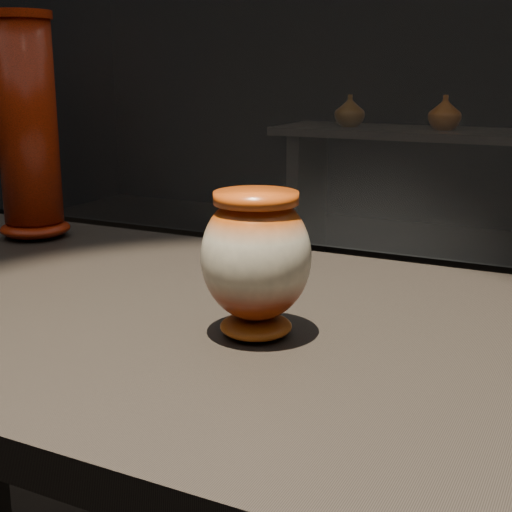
{
  "coord_description": "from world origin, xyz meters",
  "views": [
    {
      "loc": [
        0.51,
        -0.84,
        1.24
      ],
      "look_at": [
        0.12,
        -0.05,
        1.01
      ],
      "focal_mm": 50.0,
      "sensor_mm": 36.0,
      "label": 1
    }
  ],
  "objects_px": {
    "display_plinth": "(203,476)",
    "main_vase": "(256,259)",
    "tall_vase": "(28,131)",
    "back_shelf": "(439,174)"
  },
  "relations": [
    {
      "from": "display_plinth",
      "to": "main_vase",
      "type": "xyz_separation_m",
      "value": [
        0.12,
        -0.05,
        0.37
      ]
    },
    {
      "from": "main_vase",
      "to": "tall_vase",
      "type": "distance_m",
      "value": 0.74
    },
    {
      "from": "back_shelf",
      "to": "main_vase",
      "type": "bearing_deg",
      "value": -81.33
    },
    {
      "from": "tall_vase",
      "to": "back_shelf",
      "type": "bearing_deg",
      "value": 87.59
    },
    {
      "from": "main_vase",
      "to": "back_shelf",
      "type": "distance_m",
      "value": 3.55
    },
    {
      "from": "main_vase",
      "to": "display_plinth",
      "type": "bearing_deg",
      "value": 156.11
    },
    {
      "from": "display_plinth",
      "to": "main_vase",
      "type": "bearing_deg",
      "value": -23.89
    },
    {
      "from": "display_plinth",
      "to": "tall_vase",
      "type": "height_order",
      "value": "tall_vase"
    },
    {
      "from": "display_plinth",
      "to": "main_vase",
      "type": "distance_m",
      "value": 0.4
    },
    {
      "from": "display_plinth",
      "to": "tall_vase",
      "type": "bearing_deg",
      "value": 155.46
    }
  ]
}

